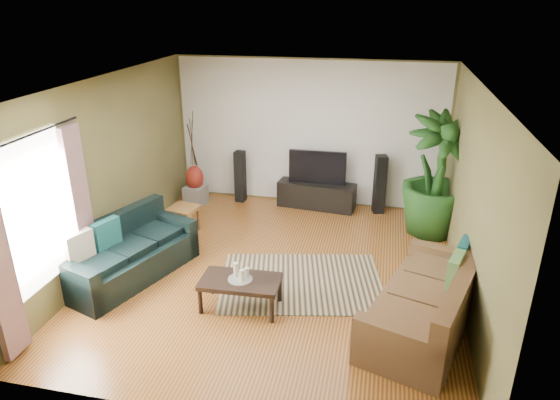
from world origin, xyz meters
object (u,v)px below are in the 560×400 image
(sofa_left, at_px, (129,250))
(speaker_left, at_px, (240,176))
(vase, at_px, (195,178))
(tv_stand, at_px, (317,195))
(sofa_right, at_px, (425,296))
(potted_plant, at_px, (437,175))
(pedestal, at_px, (196,195))
(side_table, at_px, (184,220))
(coffee_table, at_px, (241,293))
(speaker_right, at_px, (380,184))
(television, at_px, (317,167))

(sofa_left, relative_size, speaker_left, 1.97)
(speaker_left, xyz_separation_m, vase, (-0.79, -0.35, 0.04))
(sofa_left, distance_m, tv_stand, 3.76)
(sofa_right, relative_size, potted_plant, 1.07)
(pedestal, bearing_deg, sofa_left, -88.84)
(side_table, bearing_deg, coffee_table, -50.82)
(sofa_left, xyz_separation_m, potted_plant, (4.26, 2.38, 0.58))
(tv_stand, distance_m, vase, 2.32)
(tv_stand, xyz_separation_m, speaker_left, (-1.48, 0.00, 0.26))
(sofa_left, xyz_separation_m, speaker_right, (3.36, 3.04, 0.12))
(sofa_right, height_order, television, television)
(television, height_order, potted_plant, potted_plant)
(television, relative_size, pedestal, 2.87)
(sofa_left, distance_m, television, 3.78)
(tv_stand, distance_m, speaker_right, 1.18)
(speaker_right, relative_size, side_table, 2.29)
(vase, bearing_deg, speaker_right, 5.83)
(tv_stand, height_order, side_table, tv_stand)
(sofa_right, height_order, pedestal, sofa_right)
(coffee_table, bearing_deg, sofa_right, -0.05)
(television, relative_size, vase, 2.24)
(sofa_right, bearing_deg, pedestal, -108.18)
(television, xyz_separation_m, side_table, (-2.00, -1.58, -0.55))
(television, xyz_separation_m, speaker_left, (-1.48, 0.00, -0.29))
(potted_plant, bearing_deg, coffee_table, -132.03)
(speaker_left, xyz_separation_m, side_table, (-0.52, -1.58, -0.26))
(vase, xyz_separation_m, side_table, (0.27, -1.23, -0.30))
(speaker_right, bearing_deg, side_table, -167.25)
(potted_plant, xyz_separation_m, side_table, (-4.04, -0.92, -0.77))
(sofa_left, height_order, coffee_table, sofa_left)
(tv_stand, height_order, speaker_left, speaker_left)
(speaker_right, height_order, pedestal, speaker_right)
(coffee_table, relative_size, speaker_right, 0.92)
(sofa_left, height_order, potted_plant, potted_plant)
(coffee_table, xyz_separation_m, tv_stand, (0.48, 3.45, 0.04))
(speaker_left, bearing_deg, pedestal, -151.32)
(side_table, bearing_deg, pedestal, 102.46)
(tv_stand, bearing_deg, speaker_left, -173.38)
(vase, bearing_deg, speaker_left, 23.87)
(sofa_right, distance_m, coffee_table, 2.26)
(tv_stand, bearing_deg, speaker_right, 6.62)
(sofa_left, xyz_separation_m, side_table, (0.22, 1.46, -0.19))
(coffee_table, distance_m, potted_plant, 3.84)
(tv_stand, distance_m, television, 0.55)
(television, height_order, speaker_right, television)
(tv_stand, height_order, vase, vase)
(speaker_right, xyz_separation_m, potted_plant, (0.90, -0.65, 0.47))
(tv_stand, bearing_deg, pedestal, -164.64)
(sofa_right, xyz_separation_m, tv_stand, (-1.78, 3.37, -0.19))
(television, distance_m, pedestal, 2.38)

